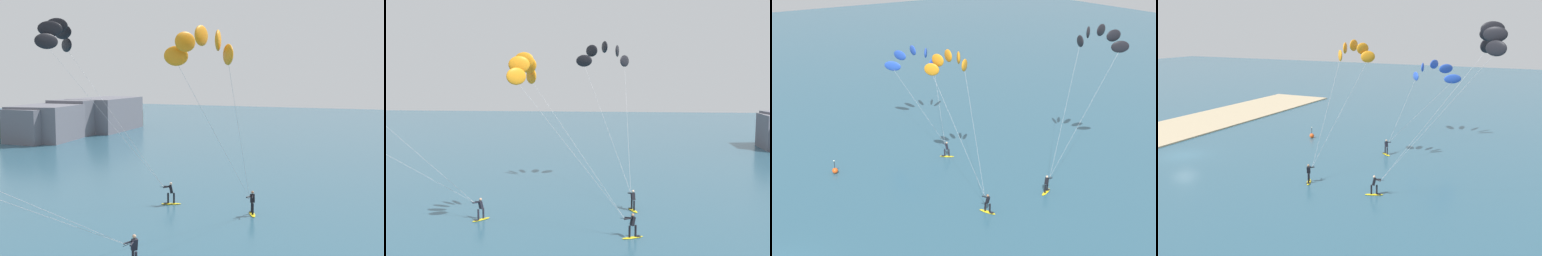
% 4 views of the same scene
% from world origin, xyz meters
% --- Properties ---
extents(ground_plane, '(240.00, 240.00, 0.00)m').
position_xyz_m(ground_plane, '(0.00, 0.00, 0.00)').
color(ground_plane, '#2D566B').
extents(kitesurfer_nearshore, '(8.90, 4.34, 12.24)m').
position_xyz_m(kitesurfer_nearshore, '(-5.60, 17.33, 10.62)').
color(kitesurfer_nearshore, yellow).
rests_on(kitesurfer_nearshore, ground).
extents(kitesurfer_mid_water, '(5.77, 10.26, 13.83)m').
position_xyz_m(kitesurfer_mid_water, '(-0.94, 30.57, 12.12)').
color(kitesurfer_mid_water, yellow).
rests_on(kitesurfer_mid_water, ground).
extents(kitesurfer_far_out, '(12.50, 6.59, 9.51)m').
position_xyz_m(kitesurfer_far_out, '(-19.86, 21.35, 7.88)').
color(kitesurfer_far_out, yellow).
rests_on(kitesurfer_far_out, ground).
extents(marker_buoy, '(0.56, 0.56, 1.38)m').
position_xyz_m(marker_buoy, '(-12.56, 8.48, 0.30)').
color(marker_buoy, '#EA5119').
rests_on(marker_buoy, ground).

